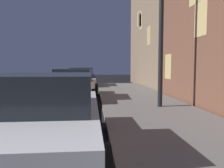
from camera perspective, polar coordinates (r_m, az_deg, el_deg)
car_white at (r=4.02m, az=-16.86°, el=-8.00°), size 2.10×4.29×1.43m
car_silver at (r=10.40m, az=-9.28°, el=-0.26°), size 2.13×4.47×1.43m
car_black at (r=16.95m, az=-7.47°, el=1.67°), size 2.05×4.33×1.43m
building_far at (r=18.97m, az=18.99°, el=13.29°), size 7.63×9.73×9.04m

